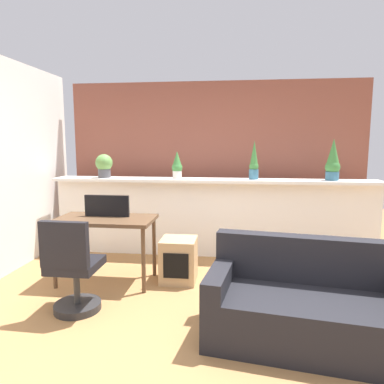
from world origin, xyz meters
TOP-DOWN VIEW (x-y plane):
  - ground_plane at (0.00, 0.00)m, footprint 12.00×12.00m
  - divider_wall at (0.00, 2.00)m, footprint 4.45×0.16m
  - plant_shelf at (0.00, 1.96)m, footprint 4.45×0.38m
  - brick_wall_behind at (0.00, 2.60)m, footprint 4.45×0.10m
  - potted_plant_0 at (-1.54, 1.97)m, footprint 0.24×0.24m
  - potted_plant_1 at (-0.49, 1.97)m, footprint 0.15×0.15m
  - potted_plant_2 at (0.56, 1.99)m, footprint 0.13×0.13m
  - potted_plant_3 at (1.59, 1.99)m, footprint 0.19×0.19m
  - desk at (-1.14, 0.90)m, footprint 1.10×0.60m
  - tv_monitor at (-1.14, 0.98)m, footprint 0.52×0.04m
  - office_chair at (-1.17, 0.13)m, footprint 0.45×0.45m
  - side_cube_shelf at (-0.32, 1.01)m, footprint 0.40×0.41m
  - couch at (0.89, -0.08)m, footprint 1.66×0.99m

SIDE VIEW (x-z plane):
  - ground_plane at x=0.00m, z-range 0.00..0.00m
  - side_cube_shelf at x=-0.32m, z-range 0.00..0.50m
  - couch at x=0.89m, z-range -0.12..0.68m
  - office_chair at x=-1.17m, z-range -0.07..0.84m
  - divider_wall at x=0.00m, z-range 0.00..1.06m
  - desk at x=-1.14m, z-range 0.29..1.04m
  - tv_monitor at x=-1.14m, z-range 0.75..1.00m
  - plant_shelf at x=0.00m, z-range 1.06..1.10m
  - brick_wall_behind at x=0.00m, z-range 0.00..2.50m
  - potted_plant_0 at x=-1.54m, z-range 1.11..1.44m
  - potted_plant_1 at x=-0.49m, z-range 1.09..1.47m
  - potted_plant_2 at x=0.56m, z-range 1.07..1.59m
  - potted_plant_3 at x=1.59m, z-range 1.07..1.62m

